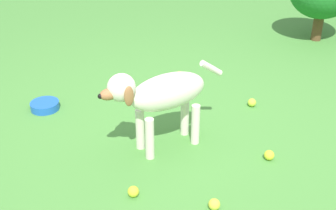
% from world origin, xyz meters
% --- Properties ---
extents(ground, '(14.00, 14.00, 0.00)m').
position_xyz_m(ground, '(0.00, 0.00, 0.00)').
color(ground, '#478438').
extents(dog, '(0.89, 0.23, 0.60)m').
position_xyz_m(dog, '(-0.20, -0.14, 0.40)').
color(dog, silver).
rests_on(dog, ground).
extents(tennis_ball_0, '(0.07, 0.07, 0.07)m').
position_xyz_m(tennis_ball_0, '(0.35, -0.58, 0.03)').
color(tennis_ball_0, '#CED92E').
rests_on(tennis_ball_0, ground).
extents(tennis_ball_1, '(0.07, 0.07, 0.07)m').
position_xyz_m(tennis_ball_1, '(0.43, 0.78, 0.03)').
color(tennis_ball_1, yellow).
rests_on(tennis_ball_1, ground).
extents(tennis_ball_2, '(0.07, 0.07, 0.07)m').
position_xyz_m(tennis_ball_2, '(-0.57, -0.51, 0.03)').
color(tennis_ball_2, '#CBD42E').
rests_on(tennis_ball_2, ground).
extents(tennis_ball_3, '(0.07, 0.07, 0.07)m').
position_xyz_m(tennis_ball_3, '(-0.22, -0.81, 0.03)').
color(tennis_ball_3, '#C9D53A').
rests_on(tennis_ball_3, ground).
extents(tennis_ball_4, '(0.07, 0.07, 0.07)m').
position_xyz_m(tennis_ball_4, '(0.69, 0.05, 0.03)').
color(tennis_ball_4, '#BFDC37').
rests_on(tennis_ball_4, ground).
extents(water_bowl, '(0.22, 0.22, 0.06)m').
position_xyz_m(water_bowl, '(-0.77, 0.75, 0.03)').
color(water_bowl, blue).
rests_on(water_bowl, ground).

